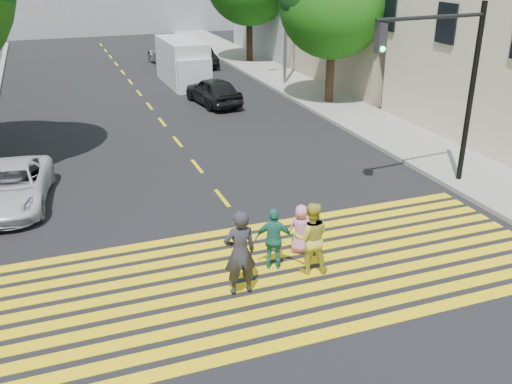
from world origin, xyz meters
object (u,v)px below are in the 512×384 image
white_sedan (12,186)px  dark_car_near (213,91)px  dark_car_parked (200,56)px  silver_car (171,54)px  pedestrian_woman (311,238)px  white_van (184,64)px  pedestrian_child (301,229)px  traffic_signal (448,73)px  pedestrian_man (240,253)px  pedestrian_extra (274,239)px

white_sedan → dark_car_near: (9.04, 9.53, 0.08)m
dark_car_near → white_sedan: bearing=38.5°
dark_car_parked → silver_car: bearing=145.6°
pedestrian_woman → white_sedan: size_ratio=0.40×
dark_car_parked → white_van: size_ratio=0.78×
pedestrian_child → silver_car: bearing=-76.5°
pedestrian_woman → dark_car_near: size_ratio=0.44×
pedestrian_child → traffic_signal: traffic_signal is taller
dark_car_parked → traffic_signal: traffic_signal is taller
silver_car → dark_car_parked: size_ratio=1.20×
pedestrian_man → white_van: 21.77m
pedestrian_extra → dark_car_near: size_ratio=0.39×
dark_car_near → silver_car: size_ratio=0.81×
pedestrian_man → pedestrian_extra: (1.10, 0.70, -0.22)m
pedestrian_woman → dark_car_parked: pedestrian_woman is taller
pedestrian_child → dark_car_parked: 25.54m
traffic_signal → white_sedan: bearing=160.8°
dark_car_near → silver_car: (0.38, 11.14, 0.03)m
dark_car_parked → pedestrian_child: bearing=-100.7°
pedestrian_man → pedestrian_woman: pedestrian_man is taller
pedestrian_woman → pedestrian_extra: size_ratio=1.14×
pedestrian_child → traffic_signal: 6.92m
traffic_signal → dark_car_near: bearing=100.8°
silver_car → white_van: 6.16m
white_sedan → pedestrian_extra: bearing=-38.2°
traffic_signal → dark_car_parked: bearing=89.1°
pedestrian_extra → traffic_signal: (6.68, 2.86, 2.92)m
dark_car_parked → traffic_signal: bearing=-87.3°
dark_car_near → dark_car_parked: (2.05, 10.04, -0.01)m
pedestrian_child → traffic_signal: bearing=-138.8°
white_van → traffic_signal: 18.41m
pedestrian_man → traffic_signal: bearing=-154.1°
pedestrian_woman → dark_car_near: 16.25m
white_sedan → dark_car_parked: 22.50m
pedestrian_man → white_van: size_ratio=0.38×
pedestrian_child → pedestrian_extra: pedestrian_extra is taller
pedestrian_child → white_sedan: (-6.85, 5.61, -0.03)m
pedestrian_extra → white_van: white_van is taller
white_sedan → white_van: (8.80, 14.56, 0.56)m
pedestrian_woman → white_sedan: pedestrian_woman is taller
dark_car_parked → white_van: white_van is taller
pedestrian_man → white_van: white_van is taller
dark_car_parked → white_sedan: bearing=-120.7°
pedestrian_woman → pedestrian_child: size_ratio=1.38×
silver_car → pedestrian_child: bearing=75.9°
pedestrian_woman → pedestrian_extra: 0.87m
silver_car → traffic_signal: (3.18, -23.95, 2.98)m
white_van → dark_car_parked: bearing=64.6°
white_van → pedestrian_child: bearing=-96.4°
pedestrian_extra → silver_car: size_ratio=0.31×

